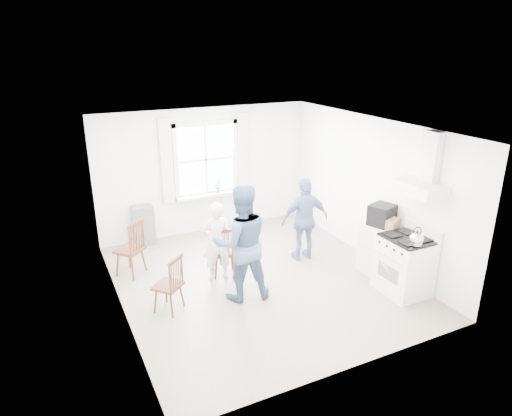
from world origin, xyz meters
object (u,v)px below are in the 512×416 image
Objects in this scene: person_right at (305,220)px; windsor_chair_b at (224,247)px; windsor_chair_a at (134,242)px; windsor_chair_c at (173,278)px; person_mid at (241,243)px; stereo_stack at (382,215)px; person_left at (217,241)px; low_cabinet at (378,249)px; gas_stove at (404,265)px.

windsor_chair_b is at bearing 6.87° from person_right.
windsor_chair_a is at bearing 151.38° from windsor_chair_b.
windsor_chair_c is 0.49× the size of person_mid.
person_left is at bearing 158.76° from stereo_stack.
gas_stove is at bearing -95.68° from low_cabinet.
person_mid reaches higher than windsor_chair_b.
person_left is (-0.13, 0.00, 0.13)m from windsor_chair_b.
windsor_chair_b is at bearing -79.62° from person_mid.
windsor_chair_a is at bearing 155.40° from stereo_stack.
windsor_chair_a reaches higher than low_cabinet.
person_right reaches higher than low_cabinet.
person_mid is (-2.39, 0.99, 0.44)m from gas_stove.
low_cabinet is 0.89× the size of windsor_chair_a.
person_mid reaches higher than gas_stove.
windsor_chair_b reaches higher than low_cabinet.
windsor_chair_c is at bearing 174.43° from low_cabinet.
windsor_chair_c is (0.27, -1.40, -0.06)m from windsor_chair_a.
windsor_chair_a is at bearing 155.39° from low_cabinet.
stereo_stack is 2.48m from person_mid.
person_right is at bearing 130.07° from stereo_stack.
low_cabinet is 2.66m from windsor_chair_b.
stereo_stack is 0.49× the size of windsor_chair_a.
stereo_stack reaches higher than windsor_chair_c.
windsor_chair_a is at bearing 146.82° from gas_stove.
stereo_stack is at bearing -22.28° from windsor_chair_b.
gas_stove is 0.81× the size of person_left.
low_cabinet is 2.79m from person_left.
person_mid is (-2.46, 0.29, 0.48)m from low_cabinet.
low_cabinet is at bearing -129.20° from stereo_stack.
gas_stove is 1.24× the size of windsor_chair_c.
low_cabinet is at bearing 165.77° from person_left.
stereo_stack is at bearing -24.60° from windsor_chair_a.
person_right is (1.59, 0.74, -0.15)m from person_mid.
windsor_chair_a is 0.73× the size of person_left.
windsor_chair_a is 2.01m from person_mid.
windsor_chair_c is 0.58× the size of person_right.
person_right is at bearing 114.72° from gas_stove.
person_mid is at bearing 157.53° from gas_stove.
stereo_stack is 3.60m from windsor_chair_c.
gas_stove is at bearing -95.71° from stereo_stack.
windsor_chair_a is at bearing -36.69° from person_mid.
windsor_chair_a is at bearing -7.59° from person_right.
gas_stove reaches higher than windsor_chair_a.
low_cabinet is 1.83× the size of stereo_stack.
windsor_chair_b is at bearing 157.72° from stereo_stack.
person_left reaches higher than low_cabinet.
person_mid is at bearing -90.13° from windsor_chair_b.
person_right reaches higher than gas_stove.
person_right is (2.94, -0.71, 0.16)m from windsor_chair_a.
gas_stove is 2.94m from windsor_chair_b.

